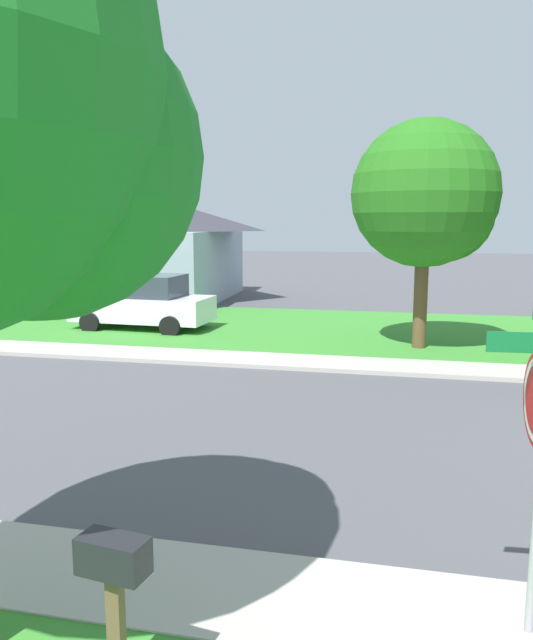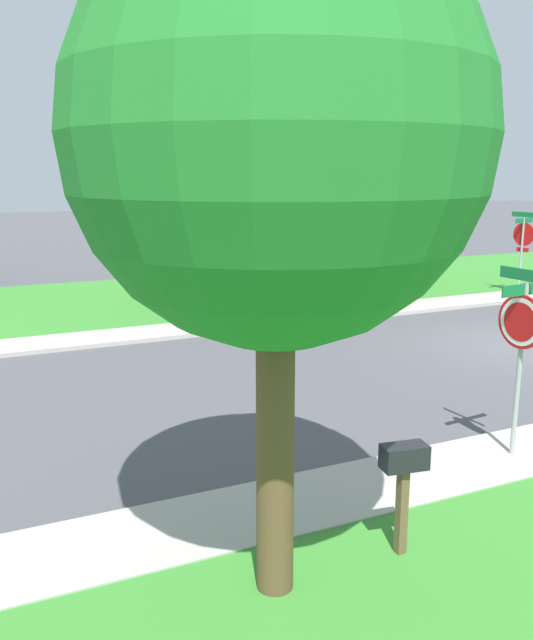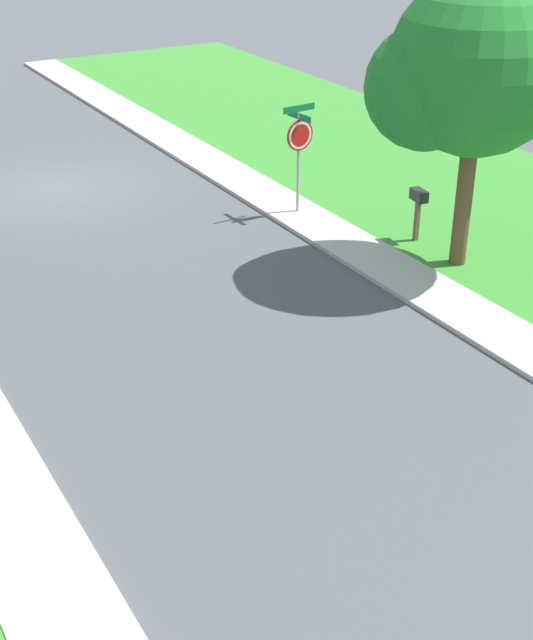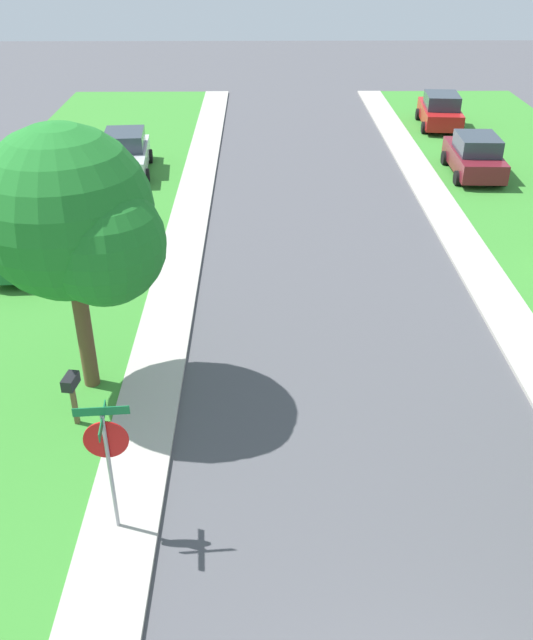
# 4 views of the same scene
# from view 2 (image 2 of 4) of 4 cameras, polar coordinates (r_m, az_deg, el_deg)

# --- Properties ---
(ground_plane) EXTENTS (120.00, 120.00, 0.00)m
(ground_plane) POSITION_cam_2_polar(r_m,az_deg,el_deg) (16.83, 21.00, -2.12)
(ground_plane) COLOR #4C4C51
(stop_sign_near_corner) EXTENTS (0.91, 0.91, 2.77)m
(stop_sign_near_corner) POSITION_cam_2_polar(r_m,az_deg,el_deg) (23.25, 21.25, 6.47)
(stop_sign_near_corner) COLOR #9E9EA3
(stop_sign_near_corner) RESTS_ON ground
(stop_sign_far_corner) EXTENTS (0.92, 0.92, 2.77)m
(stop_sign_far_corner) POSITION_cam_2_polar(r_m,az_deg,el_deg) (9.75, 21.10, -1.07)
(stop_sign_far_corner) COLOR #9E9EA3
(stop_sign_far_corner) RESTS_ON ground
(tree_sidewalk_near) EXTENTS (4.07, 3.79, 6.00)m
(tree_sidewalk_near) POSITION_cam_2_polar(r_m,az_deg,el_deg) (19.61, -5.61, 12.40)
(tree_sidewalk_near) COLOR brown
(tree_sidewalk_near) RESTS_ON ground
(tree_corner_large) EXTENTS (4.39, 4.09, 6.65)m
(tree_corner_large) POSITION_cam_2_polar(r_m,az_deg,el_deg) (21.05, 8.94, 13.67)
(tree_corner_large) COLOR brown
(tree_corner_large) RESTS_ON ground
(tree_sidewalk_far) EXTENTS (3.91, 3.64, 6.18)m
(tree_sidewalk_far) POSITION_cam_2_polar(r_m,az_deg,el_deg) (6.01, 1.20, 14.22)
(tree_sidewalk_far) COLOR brown
(tree_sidewalk_far) RESTS_ON ground
(fire_hydrant) EXTENTS (0.38, 0.22, 0.83)m
(fire_hydrant) POSITION_cam_2_polar(r_m,az_deg,el_deg) (20.33, 5.40, 2.40)
(fire_hydrant) COLOR red
(fire_hydrant) RESTS_ON ground
(mailbox) EXTENTS (0.31, 0.51, 1.31)m
(mailbox) POSITION_cam_2_polar(r_m,az_deg,el_deg) (7.20, 11.74, -12.72)
(mailbox) COLOR brown
(mailbox) RESTS_ON ground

